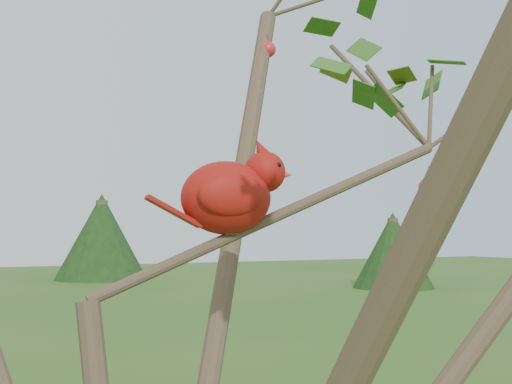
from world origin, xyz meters
TOP-DOWN VIEW (x-y plane):
  - crabapple_tree at (0.03, -0.02)m, footprint 2.35×2.05m
  - cardinal at (0.17, 0.08)m, footprint 0.24×0.14m

SIDE VIEW (x-z plane):
  - cardinal at x=0.17m, z-range 2.03..2.19m
  - crabapple_tree at x=0.03m, z-range 0.65..3.60m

